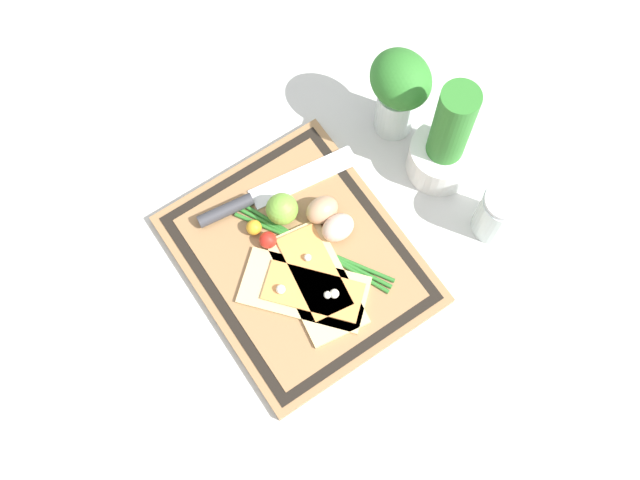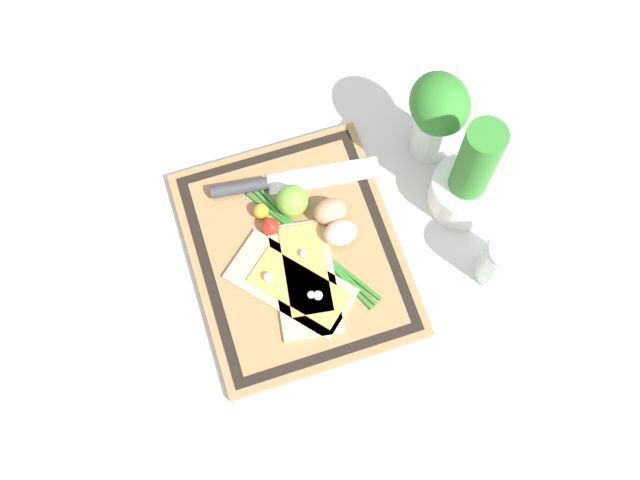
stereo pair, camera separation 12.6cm
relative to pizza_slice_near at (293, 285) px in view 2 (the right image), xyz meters
name	(u,v)px [view 2 (the right image)]	position (x,y,z in m)	size (l,w,h in m)	color
ground_plane	(296,255)	(-0.06, 0.02, -0.02)	(6.00, 6.00, 0.00)	silver
cutting_board	(296,253)	(-0.06, 0.02, -0.02)	(0.41, 0.35, 0.02)	#997047
pizza_slice_near	(293,285)	(0.00, 0.00, 0.00)	(0.22, 0.21, 0.02)	#DBBC7F
pizza_slice_far	(307,276)	(-0.01, 0.03, 0.00)	(0.22, 0.13, 0.02)	#DBBC7F
knife	(268,184)	(-0.19, 0.01, 0.00)	(0.07, 0.30, 0.02)	silver
egg_brown	(331,212)	(-0.10, 0.10, 0.02)	(0.04, 0.06, 0.04)	tan
egg_pink	(341,234)	(-0.06, 0.10, 0.02)	(0.04, 0.06, 0.04)	beige
lime	(292,200)	(-0.14, 0.04, 0.02)	(0.06, 0.06, 0.06)	#70A838
cherry_tomato_red	(271,227)	(-0.11, -0.01, 0.01)	(0.03, 0.03, 0.03)	red
cherry_tomato_yellow	(261,211)	(-0.14, -0.01, 0.01)	(0.03, 0.03, 0.03)	gold
scallion_bunch	(312,243)	(-0.06, 0.05, 0.00)	(0.28, 0.16, 0.01)	#2D7528
herb_pot	(469,180)	(-0.07, 0.33, 0.06)	(0.12, 0.12, 0.24)	white
sauce_jar	(502,262)	(0.08, 0.34, 0.02)	(0.07, 0.07, 0.11)	silver
herb_glass	(437,114)	(-0.18, 0.31, 0.09)	(0.11, 0.10, 0.20)	silver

